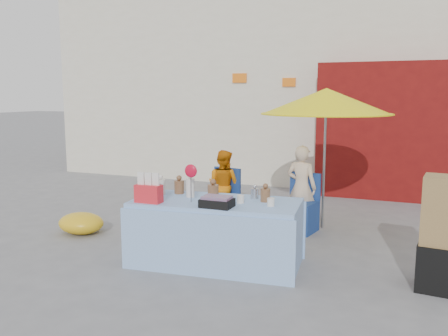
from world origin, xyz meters
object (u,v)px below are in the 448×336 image
at_px(chair_left, 220,207).
at_px(vendor_beige, 301,187).
at_px(chair_right, 299,214).
at_px(vendor_orange, 223,186).
at_px(umbrella, 326,102).
at_px(box_stack, 447,239).
at_px(market_table, 216,231).

height_order(chair_left, vendor_beige, vendor_beige).
relative_size(chair_right, vendor_orange, 0.75).
bearing_deg(umbrella, box_stack, -49.59).
bearing_deg(box_stack, market_table, -176.75).
bearing_deg(chair_left, vendor_orange, 102.38).
bearing_deg(vendor_orange, chair_right, -175.04).
height_order(chair_right, umbrella, umbrella).
relative_size(market_table, chair_right, 2.45).
relative_size(market_table, vendor_beige, 1.65).
bearing_deg(vendor_orange, market_table, 120.13).
bearing_deg(chair_right, market_table, -98.80).
height_order(market_table, vendor_orange, market_table).
relative_size(chair_right, umbrella, 0.41).
xyz_separation_m(umbrella, box_stack, (1.58, -1.85, -1.34)).
bearing_deg(vendor_orange, box_stack, 162.54).
xyz_separation_m(chair_right, vendor_beige, (-0.00, 0.13, 0.38)).
relative_size(vendor_beige, umbrella, 0.60).
distance_m(vendor_beige, umbrella, 1.30).
bearing_deg(vendor_beige, market_table, 82.63).
distance_m(chair_right, vendor_orange, 1.30).
bearing_deg(umbrella, chair_left, -169.58).
distance_m(chair_left, chair_right, 1.25).
bearing_deg(box_stack, chair_left, 153.37).
bearing_deg(box_stack, chair_right, 140.09).
bearing_deg(chair_right, chair_left, -168.91).
xyz_separation_m(vendor_beige, box_stack, (1.88, -1.70, -0.08)).
distance_m(chair_left, umbrella, 2.27).
distance_m(market_table, umbrella, 2.65).
bearing_deg(chair_left, vendor_beige, 17.25).
bearing_deg(chair_right, vendor_beige, 102.38).
height_order(market_table, chair_right, market_table).
distance_m(chair_right, vendor_beige, 0.40).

